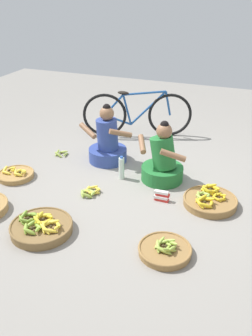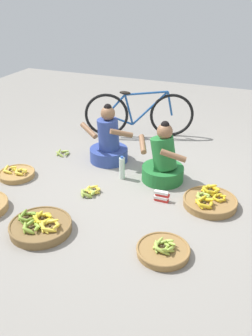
{
  "view_description": "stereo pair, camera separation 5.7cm",
  "coord_description": "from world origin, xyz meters",
  "views": [
    {
      "loc": [
        1.33,
        -3.66,
        2.28
      ],
      "look_at": [
        0.0,
        -0.2,
        0.35
      ],
      "focal_mm": 39.65,
      "sensor_mm": 36.0,
      "label": 1
    },
    {
      "loc": [
        1.38,
        -3.64,
        2.28
      ],
      "look_at": [
        0.0,
        -0.2,
        0.35
      ],
      "focal_mm": 39.65,
      "sensor_mm": 36.0,
      "label": 2
    }
  ],
  "objects": [
    {
      "name": "loose_bananas_near_bicycle",
      "position": [
        -1.25,
        0.47,
        0.03
      ],
      "size": [
        0.17,
        0.18,
        0.08
      ],
      "color": "#9EB747",
      "rests_on": "ground"
    },
    {
      "name": "ground_plane",
      "position": [
        0.0,
        0.0,
        0.0
      ],
      "size": [
        10.0,
        10.0,
        0.0
      ],
      "primitive_type": "plane",
      "color": "gray"
    },
    {
      "name": "bicycle_leaning",
      "position": [
        -0.49,
        1.55,
        0.36
      ],
      "size": [
        1.61,
        0.65,
        0.73
      ],
      "color": "black",
      "rests_on": "ground"
    },
    {
      "name": "banana_basket_mid_right",
      "position": [
        0.95,
        -0.07,
        0.06
      ],
      "size": [
        0.6,
        0.6,
        0.17
      ],
      "color": "olive",
      "rests_on": "ground"
    },
    {
      "name": "banana_basket_back_right",
      "position": [
        0.71,
        -1.04,
        0.04
      ],
      "size": [
        0.5,
        0.5,
        0.15
      ],
      "color": "olive",
      "rests_on": "ground"
    },
    {
      "name": "loose_bananas_back_center",
      "position": [
        -0.4,
        -0.33,
        0.03
      ],
      "size": [
        0.23,
        0.3,
        0.09
      ],
      "color": "yellow",
      "rests_on": "ground"
    },
    {
      "name": "banana_basket_front_left",
      "position": [
        -0.53,
        -1.16,
        0.06
      ],
      "size": [
        0.63,
        0.63,
        0.17
      ],
      "color": "brown",
      "rests_on": "ground"
    },
    {
      "name": "vendor_woman_behind",
      "position": [
        -0.56,
        0.55,
        0.26
      ],
      "size": [
        0.73,
        0.52,
        0.81
      ],
      "color": "#334793",
      "rests_on": "ground"
    },
    {
      "name": "water_bottle",
      "position": [
        -0.19,
        0.15,
        0.14
      ],
      "size": [
        0.07,
        0.07,
        0.31
      ],
      "color": "silver",
      "rests_on": "ground"
    },
    {
      "name": "banana_basket_near_vendor",
      "position": [
        -1.45,
        -0.31,
        0.04
      ],
      "size": [
        0.46,
        0.46,
        0.14
      ],
      "color": "#A87F47",
      "rests_on": "ground"
    },
    {
      "name": "vendor_woman_front",
      "position": [
        0.29,
        0.3,
        0.25
      ],
      "size": [
        0.69,
        0.53,
        0.78
      ],
      "color": "#237233",
      "rests_on": "ground"
    },
    {
      "name": "packet_carton_stack",
      "position": [
        0.42,
        -0.18,
        0.06
      ],
      "size": [
        0.18,
        0.07,
        0.12
      ],
      "color": "red",
      "rests_on": "ground"
    }
  ]
}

